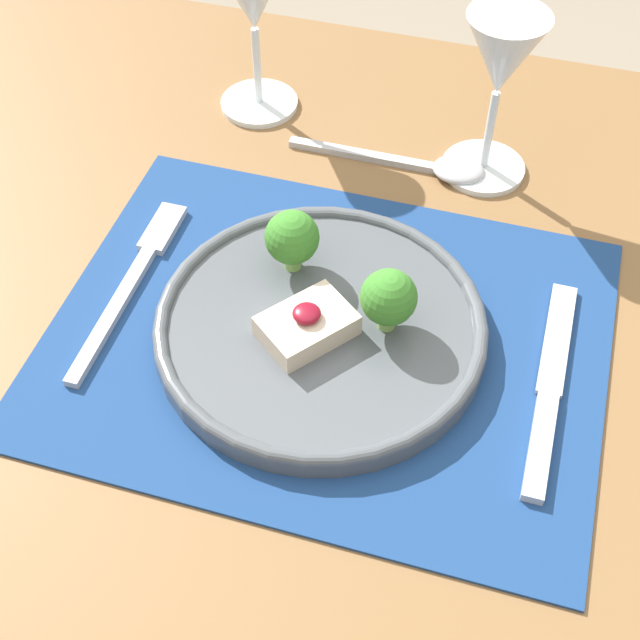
% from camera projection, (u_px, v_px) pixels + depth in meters
% --- Properties ---
extents(dining_table, '(1.56, 0.90, 0.77)m').
position_uv_depth(dining_table, '(327.00, 404.00, 0.79)').
color(dining_table, brown).
rests_on(dining_table, ground_plane).
extents(placemat, '(0.44, 0.35, 0.00)m').
position_uv_depth(placemat, '(327.00, 338.00, 0.72)').
color(placemat, navy).
rests_on(placemat, dining_table).
extents(dinner_plate, '(0.27, 0.27, 0.07)m').
position_uv_depth(dinner_plate, '(321.00, 322.00, 0.71)').
color(dinner_plate, '#4C5156').
rests_on(dinner_plate, placemat).
extents(fork, '(0.02, 0.21, 0.01)m').
position_uv_depth(fork, '(135.00, 275.00, 0.76)').
color(fork, '#B2B2B7').
rests_on(fork, placemat).
extents(knife, '(0.02, 0.21, 0.01)m').
position_uv_depth(knife, '(548.00, 399.00, 0.67)').
color(knife, '#B2B2B7').
rests_on(knife, placemat).
extents(spoon, '(0.19, 0.04, 0.01)m').
position_uv_depth(spoon, '(433.00, 166.00, 0.85)').
color(spoon, '#B2B2B7').
rests_on(spoon, dining_table).
extents(wine_glass_near, '(0.08, 0.08, 0.16)m').
position_uv_depth(wine_glass_near, '(501.00, 67.00, 0.77)').
color(wine_glass_near, white).
rests_on(wine_glass_near, dining_table).
extents(wine_glass_far, '(0.08, 0.08, 0.16)m').
position_uv_depth(wine_glass_far, '(253.00, 4.00, 0.84)').
color(wine_glass_far, white).
rests_on(wine_glass_far, dining_table).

